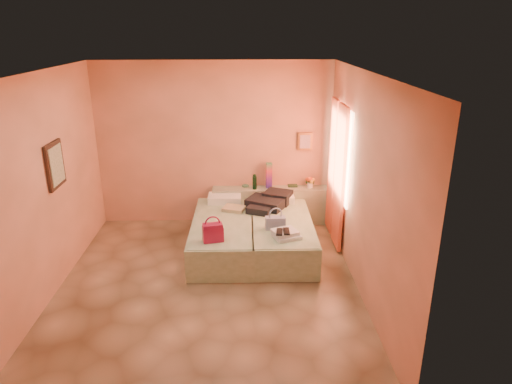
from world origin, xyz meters
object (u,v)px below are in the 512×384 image
headboard_ledge (271,205)px  magenta_handbag (213,232)px  green_book (293,186)px  towel_stack (286,234)px  flower_vase (310,181)px  blue_handbag (275,223)px  water_bottle (255,182)px  bed_right (281,235)px  bed_left (223,235)px

headboard_ledge → magenta_handbag: bearing=-117.6°
green_book → towel_stack: bearing=-100.6°
flower_vase → blue_handbag: 1.56m
green_book → blue_handbag: (-0.41, -1.45, -0.07)m
headboard_ledge → water_bottle: 0.54m
flower_vase → headboard_ledge: bearing=-179.3°
green_book → flower_vase: flower_vase is taller
headboard_ledge → blue_handbag: 1.41m
water_bottle → magenta_handbag: water_bottle is taller
bed_right → water_bottle: (-0.39, 1.01, 0.53)m
water_bottle → flower_vase: (0.97, 0.05, -0.01)m
headboard_ledge → flower_vase: (0.68, 0.01, 0.44)m
headboard_ledge → flower_vase: size_ratio=8.95×
bed_right → flower_vase: bearing=61.6°
bed_left → magenta_handbag: magenta_handbag is taller
bed_right → towel_stack: 0.70m
flower_vase → bed_left: bearing=-144.5°
headboard_ledge → bed_left: (-0.81, -1.05, -0.08)m
water_bottle → blue_handbag: water_bottle is taller
headboard_ledge → magenta_handbag: magenta_handbag is taller
headboard_ledge → bed_right: 1.06m
water_bottle → magenta_handbag: (-0.62, -1.71, -0.15)m
blue_handbag → bed_left: bearing=154.6°
bed_left → flower_vase: flower_vase is taller
green_book → flower_vase: (0.30, -0.07, 0.10)m
blue_handbag → towel_stack: size_ratio=0.84×
green_book → towel_stack: green_book is taller
green_book → magenta_handbag: magenta_handbag is taller
water_bottle → bed_right: bearing=-69.1°
towel_stack → green_book: bearing=81.2°
flower_vase → blue_handbag: bearing=-116.8°
towel_stack → water_bottle: bearing=103.9°
flower_vase → green_book: bearing=167.1°
bed_left → water_bottle: (0.51, 1.01, 0.53)m
green_book → blue_handbag: 1.51m
bed_right → flower_vase: flower_vase is taller
water_bottle → flower_vase: 0.97m
water_bottle → towel_stack: bearing=-76.1°
blue_handbag → magenta_handbag: bearing=-159.8°
green_book → blue_handbag: size_ratio=0.56×
headboard_ledge → bed_right: (0.09, -1.05, -0.08)m
blue_handbag → green_book: bearing=71.8°
headboard_ledge → bed_left: headboard_ledge is taller
green_book → flower_vase: 0.32m
flower_vase → magenta_handbag: 2.38m
blue_handbag → bed_right: bearing=67.6°
bed_right → green_book: 1.23m
green_book → magenta_handbag: size_ratio=0.58×
flower_vase → towel_stack: (-0.57, -1.69, -0.21)m
magenta_handbag → bed_left: bearing=69.5°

